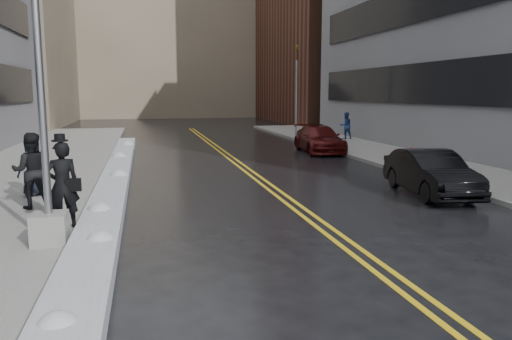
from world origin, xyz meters
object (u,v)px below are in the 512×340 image
pedestrian_fedora (62,185)px  car_black (431,173)px  fire_hydrant (411,156)px  pedestrian_b (32,171)px  lamppost (43,121)px  pedestrian_c (33,166)px  car_maroon (319,139)px  pedestrian_east (346,126)px  traffic_signal (296,87)px

pedestrian_fedora → car_black: 10.30m
fire_hydrant → pedestrian_b: size_ratio=0.38×
lamppost → fire_hydrant: size_ratio=10.45×
pedestrian_c → car_black: pedestrian_c is taller
car_maroon → pedestrian_c: bearing=-137.4°
fire_hydrant → pedestrian_c: bearing=-167.3°
lamppost → car_maroon: (10.68, 14.33, -1.85)m
car_black → fire_hydrant: bearing=72.5°
pedestrian_c → car_black: 11.58m
lamppost → pedestrian_c: lamppost is taller
lamppost → car_black: size_ratio=1.86×
pedestrian_east → car_maroon: size_ratio=0.36×
pedestrian_b → pedestrian_east: bearing=-139.7°
lamppost → pedestrian_c: 5.34m
pedestrian_east → car_black: pedestrian_east is taller
pedestrian_c → pedestrian_b: bearing=73.1°
traffic_signal → pedestrian_b: bearing=-124.3°
fire_hydrant → pedestrian_fedora: bearing=-150.7°
pedestrian_east → car_black: bearing=70.8°
pedestrian_b → car_maroon: size_ratio=0.41×
lamppost → fire_hydrant: bearing=33.0°
lamppost → fire_hydrant: (12.30, 8.00, -1.98)m
pedestrian_b → traffic_signal: bearing=-130.6°
fire_hydrant → pedestrian_east: bearing=80.2°
lamppost → pedestrian_east: (14.28, 19.45, -1.54)m
car_maroon → lamppost: bearing=-122.2°
fire_hydrant → pedestrian_east: 11.63m
car_maroon → pedestrian_east: bearing=59.3°
fire_hydrant → pedestrian_fedora: size_ratio=0.39×
pedestrian_fedora → pedestrian_b: 2.40m
traffic_signal → pedestrian_east: bearing=-45.8°
fire_hydrant → lamppost: bearing=-147.0°
pedestrian_fedora → car_black: bearing=175.2°
fire_hydrant → pedestrian_b: 14.07m
traffic_signal → pedestrian_fedora: (-11.70, -20.85, -2.31)m
traffic_signal → car_maroon: bearing=-98.3°
pedestrian_b → car_maroon: pedestrian_b is taller
pedestrian_east → pedestrian_b: bearing=41.6°
fire_hydrant → pedestrian_fedora: pedestrian_fedora is taller
pedestrian_b → pedestrian_c: pedestrian_b is taller
fire_hydrant → car_black: 5.26m
pedestrian_fedora → pedestrian_c: bearing=-86.7°
pedestrian_fedora → pedestrian_c: size_ratio=1.11×
traffic_signal → pedestrian_east: size_ratio=3.57×
traffic_signal → car_maroon: size_ratio=1.28×
traffic_signal → car_black: size_ratio=1.46×
traffic_signal → car_maroon: 8.22m
car_black → pedestrian_fedora: bearing=-162.3°
pedestrian_fedora → traffic_signal: bearing=-135.5°
fire_hydrant → pedestrian_c: size_ratio=0.43×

